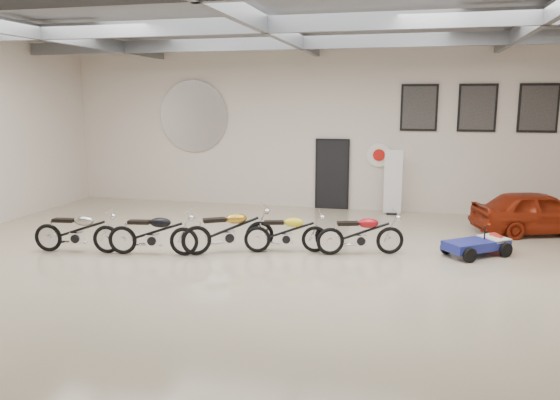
% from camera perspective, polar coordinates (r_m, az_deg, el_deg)
% --- Properties ---
extents(floor, '(16.00, 12.00, 0.01)m').
position_cam_1_polar(floor, '(11.44, -1.42, -6.49)').
color(floor, tan).
rests_on(floor, ground).
extents(ceiling, '(16.00, 12.00, 0.01)m').
position_cam_1_polar(ceiling, '(11.07, -1.55, 19.11)').
color(ceiling, slate).
rests_on(ceiling, back_wall).
extents(back_wall, '(16.00, 0.02, 5.00)m').
position_cam_1_polar(back_wall, '(16.83, 3.88, 7.60)').
color(back_wall, beige).
rests_on(back_wall, floor).
extents(ceiling_beams, '(15.80, 11.80, 0.32)m').
position_cam_1_polar(ceiling_beams, '(11.03, -1.54, 17.83)').
color(ceiling_beams, slate).
rests_on(ceiling_beams, ceiling).
extents(door, '(0.92, 0.08, 2.10)m').
position_cam_1_polar(door, '(16.84, 5.47, 2.62)').
color(door, black).
rests_on(door, back_wall).
extents(logo_plaque, '(2.30, 0.06, 1.16)m').
position_cam_1_polar(logo_plaque, '(17.89, -9.01, 8.62)').
color(logo_plaque, silver).
rests_on(logo_plaque, back_wall).
extents(poster_left, '(1.05, 0.08, 1.35)m').
position_cam_1_polar(poster_left, '(16.53, 14.33, 9.33)').
color(poster_left, black).
rests_on(poster_left, back_wall).
extents(poster_mid, '(1.05, 0.08, 1.35)m').
position_cam_1_polar(poster_mid, '(16.62, 19.92, 9.04)').
color(poster_mid, black).
rests_on(poster_mid, back_wall).
extents(poster_right, '(1.05, 0.08, 1.35)m').
position_cam_1_polar(poster_right, '(16.86, 25.39, 8.67)').
color(poster_right, black).
rests_on(poster_right, back_wall).
extents(oil_sign, '(0.72, 0.10, 0.72)m').
position_cam_1_polar(oil_sign, '(16.62, 10.31, 4.65)').
color(oil_sign, white).
rests_on(oil_sign, back_wall).
extents(banner_stand, '(0.53, 0.24, 1.89)m').
position_cam_1_polar(banner_stand, '(16.25, 11.72, 1.80)').
color(banner_stand, white).
rests_on(banner_stand, floor).
extents(motorcycle_silver, '(2.00, 0.85, 1.01)m').
position_cam_1_polar(motorcycle_silver, '(12.82, -20.46, -2.97)').
color(motorcycle_silver, silver).
rests_on(motorcycle_silver, floor).
extents(motorcycle_black, '(2.02, 0.90, 1.01)m').
position_cam_1_polar(motorcycle_black, '(12.13, -13.15, -3.30)').
color(motorcycle_black, silver).
rests_on(motorcycle_black, floor).
extents(motorcycle_gold, '(2.06, 1.59, 1.06)m').
position_cam_1_polar(motorcycle_gold, '(12.05, -5.41, -3.06)').
color(motorcycle_gold, silver).
rests_on(motorcycle_gold, floor).
extents(motorcycle_yellow, '(1.90, 0.99, 0.94)m').
position_cam_1_polar(motorcycle_yellow, '(12.03, 0.65, -3.31)').
color(motorcycle_yellow, silver).
rests_on(motorcycle_yellow, floor).
extents(motorcycle_red, '(1.96, 1.10, 0.97)m').
position_cam_1_polar(motorcycle_red, '(11.98, 8.40, -3.40)').
color(motorcycle_red, silver).
rests_on(motorcycle_red, floor).
extents(go_kart, '(1.89, 1.70, 0.64)m').
position_cam_1_polar(go_kart, '(12.66, 20.34, -3.99)').
color(go_kart, navy).
rests_on(go_kart, floor).
extents(vintage_car, '(2.24, 3.47, 1.10)m').
position_cam_1_polar(vintage_car, '(15.16, 25.36, -1.15)').
color(vintage_car, maroon).
rests_on(vintage_car, floor).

